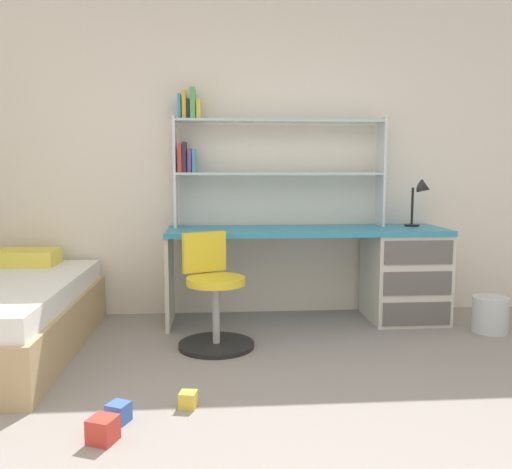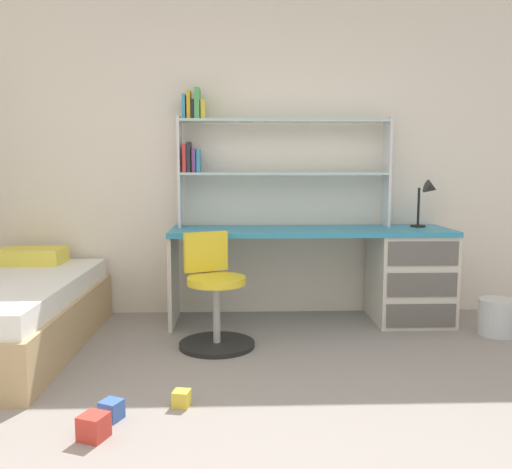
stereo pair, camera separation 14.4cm
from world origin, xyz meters
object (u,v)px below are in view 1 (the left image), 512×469
at_px(bookshelf_hutch, 255,149).
at_px(waste_bin, 490,314).
at_px(toy_block_red_0, 103,430).
at_px(desk, 379,269).
at_px(toy_block_yellow_1, 188,400).
at_px(toy_block_blue_2, 119,413).
at_px(desk_lamp, 422,195).
at_px(swivel_chair, 214,303).

height_order(bookshelf_hutch, waste_bin, bookshelf_hutch).
distance_m(waste_bin, toy_block_red_0, 2.94).
relative_size(desk, bookshelf_hutch, 1.29).
xyz_separation_m(desk, toy_block_red_0, (-1.82, -1.85, -0.36)).
bearing_deg(desk, toy_block_red_0, -134.45).
bearing_deg(bookshelf_hutch, toy_block_yellow_1, -105.27).
bearing_deg(toy_block_red_0, bookshelf_hutch, 67.87).
bearing_deg(toy_block_yellow_1, toy_block_red_0, -138.01).
relative_size(desk, toy_block_blue_2, 23.16).
bearing_deg(toy_block_yellow_1, bookshelf_hutch, 74.73).
xyz_separation_m(desk_lamp, toy_block_blue_2, (-2.14, -1.73, -0.96)).
bearing_deg(toy_block_blue_2, desk, 43.04).
xyz_separation_m(waste_bin, toy_block_blue_2, (-2.52, -1.27, -0.09)).
xyz_separation_m(bookshelf_hutch, toy_block_red_0, (-0.83, -2.04, -1.32)).
relative_size(desk_lamp, waste_bin, 1.43).
bearing_deg(toy_block_red_0, toy_block_yellow_1, 41.99).
bearing_deg(desk_lamp, toy_block_blue_2, -140.98).
relative_size(swivel_chair, toy_block_blue_2, 8.21).
distance_m(desk, desk_lamp, 0.69).
bearing_deg(desk, bookshelf_hutch, 169.68).
relative_size(desk_lamp, toy_block_yellow_1, 4.63).
height_order(desk, toy_block_red_0, desk).
bearing_deg(swivel_chair, desk_lamp, 20.56).
xyz_separation_m(waste_bin, toy_block_red_0, (-2.55, -1.46, -0.08)).
height_order(swivel_chair, toy_block_yellow_1, swivel_chair).
height_order(toy_block_yellow_1, toy_block_blue_2, toy_block_blue_2).
xyz_separation_m(toy_block_red_0, toy_block_blue_2, (0.04, 0.19, -0.01)).
height_order(swivel_chair, waste_bin, swivel_chair).
xyz_separation_m(swivel_chair, waste_bin, (2.06, 0.17, -0.17)).
bearing_deg(waste_bin, swivel_chair, -175.29).
bearing_deg(toy_block_red_0, desk, 45.55).
xyz_separation_m(bookshelf_hutch, swivel_chair, (-0.33, -0.74, -1.07)).
height_order(waste_bin, toy_block_yellow_1, waste_bin).
xyz_separation_m(bookshelf_hutch, waste_bin, (1.72, -0.57, -1.24)).
bearing_deg(swivel_chair, desk, 23.02).
bearing_deg(waste_bin, bookshelf_hutch, 161.57).
xyz_separation_m(toy_block_red_0, toy_block_yellow_1, (0.36, 0.32, -0.02)).
xyz_separation_m(desk_lamp, toy_block_red_0, (-2.17, -1.92, -0.95)).
bearing_deg(waste_bin, toy_block_yellow_1, -152.59).
bearing_deg(swivel_chair, toy_block_yellow_1, -97.79).
bearing_deg(toy_block_blue_2, toy_block_red_0, -100.56).
distance_m(desk_lamp, toy_block_red_0, 3.05).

